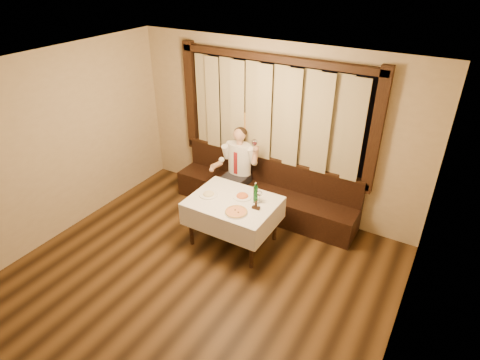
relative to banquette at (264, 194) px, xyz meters
The scene contains 10 objects.
room 2.12m from the banquette, 90.03° to the right, with size 5.01×6.01×2.81m.
banquette is the anchor object (origin of this frame).
dining_table 1.08m from the banquette, 90.00° to the right, with size 1.27×0.97×0.76m.
pizza 1.37m from the banquette, 80.93° to the right, with size 0.33×0.33×0.04m.
pasta_red 1.00m from the banquette, 85.34° to the right, with size 0.29×0.29×0.10m.
pasta_cream 1.25m from the banquette, 109.75° to the right, with size 0.28×0.28×0.09m.
green_bottle 1.08m from the banquette, 71.73° to the right, with size 0.07×0.07×0.30m.
table_wine_glass 1.12m from the banquette, 67.83° to the right, with size 0.07×0.07×0.20m.
cruet_caddy 1.22m from the banquette, 69.44° to the right, with size 0.11×0.06×0.12m.
seated_man 0.71m from the banquette, 169.36° to the right, with size 0.79×0.59×1.43m.
Camera 1 is at (2.58, -2.50, 3.92)m, focal length 30.00 mm.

